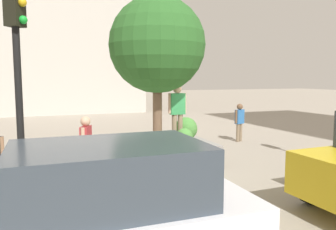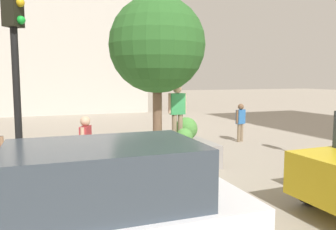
# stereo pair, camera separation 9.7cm
# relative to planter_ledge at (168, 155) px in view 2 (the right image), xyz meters

# --- Properties ---
(ground_plane) EXTENTS (120.00, 120.00, 0.00)m
(ground_plane) POSITION_rel_planter_ledge_xyz_m (0.31, 0.24, -0.36)
(ground_plane) COLOR #9E9384
(planter_ledge) EXTENTS (2.89, 1.81, 0.72)m
(planter_ledge) POSITION_rel_planter_ledge_xyz_m (0.00, 0.00, 0.00)
(planter_ledge) COLOR gray
(planter_ledge) RESTS_ON ground
(plaza_tree) EXTENTS (2.87, 2.87, 4.45)m
(plaza_tree) POSITION_rel_planter_ledge_xyz_m (0.36, 0.05, 3.37)
(plaza_tree) COLOR brown
(plaza_tree) RESTS_ON planter_ledge
(boxwood_shrub) EXTENTS (0.76, 0.76, 0.76)m
(boxwood_shrub) POSITION_rel_planter_ledge_xyz_m (-0.78, -0.39, 0.74)
(boxwood_shrub) COLOR #4C8C3D
(boxwood_shrub) RESTS_ON planter_ledge
(hedge_clump) EXTENTS (0.53, 0.53, 0.53)m
(hedge_clump) POSITION_rel_planter_ledge_xyz_m (-0.38, 0.42, 0.62)
(hedge_clump) COLOR #4C8C3D
(hedge_clump) RESTS_ON planter_ledge
(skateboard) EXTENTS (0.82, 0.33, 0.07)m
(skateboard) POSITION_rel_planter_ledge_xyz_m (-0.30, 0.02, 0.42)
(skateboard) COLOR brown
(skateboard) RESTS_ON planter_ledge
(skateboarder) EXTENTS (0.60, 0.27, 1.77)m
(skateboarder) POSITION_rel_planter_ledge_xyz_m (-0.30, 0.02, 1.46)
(skateboarder) COLOR #847056
(skateboarder) RESTS_ON skateboard
(police_car) EXTENTS (4.22, 2.01, 1.96)m
(police_car) POSITION_rel_planter_ledge_xyz_m (3.07, 5.61, 0.63)
(police_car) COLOR white
(police_car) RESTS_ON ground
(traffic_light_corner) EXTENTS (0.37, 0.37, 4.46)m
(traffic_light_corner) POSITION_rel_planter_ledge_xyz_m (4.01, 3.42, 2.68)
(traffic_light_corner) COLOR black
(traffic_light_corner) RESTS_ON ground
(pedestrian_crossing) EXTENTS (0.38, 0.55, 1.75)m
(pedestrian_crossing) POSITION_rel_planter_ledge_xyz_m (2.57, 0.53, 0.65)
(pedestrian_crossing) COLOR #8C9EB7
(pedestrian_crossing) RESTS_ON ground
(bystander_watching) EXTENTS (0.53, 0.33, 1.65)m
(bystander_watching) POSITION_rel_planter_ledge_xyz_m (-4.39, -2.79, 0.59)
(bystander_watching) COLOR #847056
(bystander_watching) RESTS_ON ground
(plaza_lowrise_south) EXTENTS (10.86, 8.77, 17.78)m
(plaza_lowrise_south) POSITION_rel_planter_ledge_xyz_m (1.13, -20.65, 8.53)
(plaza_lowrise_south) COLOR beige
(plaza_lowrise_south) RESTS_ON ground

